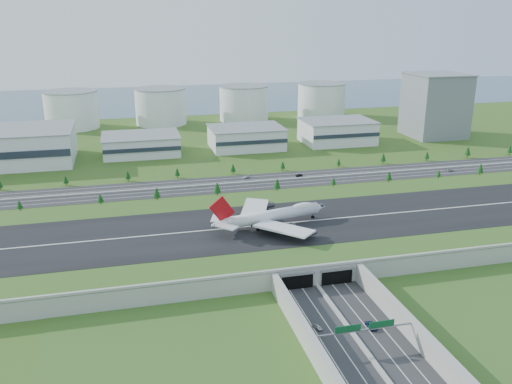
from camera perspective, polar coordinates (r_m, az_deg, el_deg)
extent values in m
plane|color=#3A5019|center=(268.97, 2.78, -4.95)|extent=(1200.00, 1200.00, 0.00)
cube|color=#969691|center=(267.41, 2.79, -4.16)|extent=(520.00, 100.00, 8.00)
cube|color=#355D1F|center=(265.88, 2.80, -3.35)|extent=(520.00, 100.00, 0.16)
cube|color=black|center=(265.83, 2.80, -3.32)|extent=(520.00, 58.00, 0.12)
cube|color=silver|center=(265.80, 2.80, -3.30)|extent=(520.00, 0.90, 0.02)
cube|color=#969691|center=(222.85, 6.44, -7.77)|extent=(520.00, 1.20, 1.20)
cube|color=#28282B|center=(179.98, 13.29, -18.37)|extent=(34.00, 120.00, 0.12)
cube|color=#969691|center=(179.75, 13.30, -18.27)|extent=(1.60, 120.00, 0.90)
cube|color=#969691|center=(178.69, 6.44, -16.68)|extent=(2.40, 100.00, 8.00)
cube|color=#969691|center=(192.72, 17.01, -14.60)|extent=(2.40, 100.00, 8.00)
cube|color=black|center=(222.04, 4.38, -9.36)|extent=(13.00, 1.20, 6.00)
cube|color=black|center=(227.45, 8.50, -8.81)|extent=(13.00, 1.20, 6.00)
cylinder|color=gray|center=(182.58, 5.63, -15.99)|extent=(0.70, 0.70, 7.00)
cylinder|color=gray|center=(196.92, 16.45, -13.94)|extent=(0.70, 0.70, 7.00)
cube|color=gray|center=(186.95, 11.35, -14.04)|extent=(38.00, 0.50, 0.50)
cube|color=#0C4C23|center=(183.91, 9.64, -14.01)|extent=(9.00, 0.30, 2.40)
cube|color=#0C4C23|center=(188.52, 13.09, -13.38)|extent=(9.00, 0.30, 2.40)
cube|color=#28282B|center=(355.38, -1.57, 0.94)|extent=(560.00, 36.00, 0.12)
cylinder|color=#3D2819|center=(332.46, -23.57, -1.69)|extent=(0.50, 0.50, 2.21)
cone|color=#103C13|center=(331.58, -23.63, -1.23)|extent=(3.43, 3.43, 4.41)
cylinder|color=#3D2819|center=(327.28, -16.01, -1.13)|extent=(0.50, 0.50, 2.36)
cone|color=#103C13|center=(326.33, -16.06, -0.63)|extent=(3.68, 3.68, 4.73)
cylinder|color=#3D2819|center=(327.15, -10.38, -0.66)|extent=(0.50, 0.50, 2.81)
cone|color=#103C13|center=(326.01, -10.42, -0.07)|extent=(4.38, 4.38, 5.63)
cylinder|color=#3D2819|center=(330.84, -4.09, -0.17)|extent=(0.50, 0.50, 2.97)
cone|color=#103C13|center=(329.66, -4.11, 0.45)|extent=(4.62, 4.62, 5.94)
cylinder|color=#3D2819|center=(338.87, 2.22, 0.30)|extent=(0.50, 0.50, 2.84)
cone|color=#103C13|center=(337.76, 2.23, 0.89)|extent=(4.42, 4.42, 5.68)
cylinder|color=#3D2819|center=(350.82, 8.14, 0.70)|extent=(0.50, 0.50, 2.18)
cone|color=#103C13|center=(349.99, 8.16, 1.14)|extent=(3.39, 3.39, 4.36)
cylinder|color=#3D2819|center=(366.63, 13.79, 1.16)|extent=(0.50, 0.50, 2.65)
cone|color=#103C13|center=(365.67, 13.83, 1.67)|extent=(4.13, 4.13, 5.31)
cylinder|color=#3D2819|center=(384.63, 18.63, 1.48)|extent=(0.50, 0.50, 2.09)
cone|color=#103C13|center=(383.91, 18.67, 1.86)|extent=(3.25, 3.25, 4.18)
cylinder|color=#3D2819|center=(402.25, 22.49, 1.81)|extent=(0.50, 0.50, 2.90)
cone|color=#103C13|center=(401.30, 22.56, 2.32)|extent=(4.52, 4.52, 5.81)
cylinder|color=#3D2819|center=(377.18, -25.30, 0.34)|extent=(0.50, 0.50, 2.20)
cone|color=#103C13|center=(376.41, -25.36, 0.75)|extent=(3.42, 3.42, 4.40)
cylinder|color=#3D2819|center=(370.93, -19.36, 0.81)|extent=(0.50, 0.50, 2.25)
cone|color=#103C13|center=(370.13, -19.41, 1.23)|extent=(3.50, 3.50, 4.50)
cylinder|color=#3D2819|center=(368.78, -13.32, 1.29)|extent=(0.50, 0.50, 2.46)
cone|color=#103C13|center=(367.90, -13.35, 1.75)|extent=(3.83, 3.83, 4.93)
cylinder|color=#3D2819|center=(370.19, -8.28, 1.65)|extent=(0.50, 0.50, 2.37)
cone|color=#103C13|center=(369.34, -8.30, 2.10)|extent=(3.68, 3.68, 4.73)
cylinder|color=#3D2819|center=(375.47, -2.44, 2.08)|extent=(0.50, 0.50, 2.51)
cone|color=#103C13|center=(374.58, -2.44, 2.55)|extent=(3.90, 3.90, 5.01)
cylinder|color=#3D2819|center=(383.84, 2.82, 2.43)|extent=(0.50, 0.50, 2.33)
cone|color=#103C13|center=(383.04, 2.82, 2.85)|extent=(3.62, 3.62, 4.66)
cylinder|color=#3D2819|center=(397.70, 8.68, 2.78)|extent=(0.50, 0.50, 2.07)
cone|color=#103C13|center=(397.01, 8.70, 3.15)|extent=(3.22, 3.22, 4.14)
cylinder|color=#3D2819|center=(412.05, 13.22, 3.09)|extent=(0.50, 0.50, 2.69)
cone|color=#103C13|center=(411.19, 13.25, 3.55)|extent=(4.18, 4.18, 5.37)
cylinder|color=#3D2819|center=(429.39, 17.52, 3.31)|extent=(0.50, 0.50, 2.38)
cone|color=#103C13|center=(428.65, 17.56, 3.70)|extent=(3.69, 3.69, 4.75)
cylinder|color=#3D2819|center=(448.09, 21.34, 3.54)|extent=(0.50, 0.50, 3.00)
cone|color=#103C13|center=(447.21, 21.40, 4.02)|extent=(4.66, 4.66, 5.99)
cylinder|color=#3D2819|center=(470.39, 25.10, 3.70)|extent=(0.50, 0.50, 2.61)
cone|color=#103C13|center=(469.66, 25.15, 4.09)|extent=(4.06, 4.06, 5.22)
cube|color=silver|center=(437.95, -12.00, 4.90)|extent=(58.00, 42.00, 15.00)
cube|color=silver|center=(448.10, -1.05, 5.73)|extent=(58.00, 42.00, 17.00)
cube|color=silver|center=(471.65, 8.53, 6.29)|extent=(58.00, 42.00, 19.00)
cube|color=slate|center=(515.91, 18.35, 8.64)|extent=(46.00, 46.00, 55.00)
cylinder|color=white|center=(555.79, -18.84, 8.18)|extent=(50.00, 50.00, 35.00)
cylinder|color=white|center=(554.89, -9.99, 8.86)|extent=(50.00, 50.00, 35.00)
cylinder|color=white|center=(566.87, -1.29, 9.32)|extent=(50.00, 50.00, 35.00)
cylinder|color=white|center=(590.96, 6.90, 9.56)|extent=(50.00, 50.00, 35.00)
cube|color=#39556D|center=(727.88, -8.15, 9.76)|extent=(1200.00, 260.00, 0.06)
cylinder|color=silver|center=(260.99, 1.70, -2.49)|extent=(50.17, 16.26, 5.73)
cone|color=silver|center=(273.81, 6.68, -1.60)|extent=(8.21, 7.12, 5.73)
cone|color=silver|center=(250.27, -3.76, -3.37)|extent=(9.96, 7.50, 5.73)
ellipsoid|color=silver|center=(268.18, 4.93, -1.50)|extent=(12.88, 6.96, 3.52)
cube|color=silver|center=(248.10, 2.97, -3.87)|extent=(27.08, 27.35, 1.41)
cube|color=silver|center=(273.25, -0.12, -1.71)|extent=(20.03, 29.20, 1.41)
cylinder|color=#38383D|center=(255.22, 3.67, -3.71)|extent=(5.12, 3.61, 2.68)
cylinder|color=#38383D|center=(249.93, 5.83, -4.26)|extent=(5.12, 3.61, 2.68)
cylinder|color=#38383D|center=(272.75, 1.44, -2.19)|extent=(5.12, 3.61, 2.68)
cylinder|color=#38383D|center=(283.21, 1.46, -1.40)|extent=(5.12, 3.61, 2.68)
cube|color=silver|center=(245.33, -3.04, -3.63)|extent=(10.59, 10.89, 0.54)
cube|color=silver|center=(255.35, -4.07, -2.75)|extent=(8.11, 11.01, 0.54)
cube|color=#A90B13|center=(248.16, -3.60, -1.88)|extent=(12.63, 3.50, 13.41)
cylinder|color=black|center=(273.54, 5.98, -2.64)|extent=(1.70, 0.63, 1.70)
cylinder|color=black|center=(258.80, 1.28, -3.79)|extent=(1.70, 0.63, 1.70)
cylinder|color=black|center=(263.53, 0.71, -3.37)|extent=(1.70, 0.63, 1.70)
cylinder|color=black|center=(256.55, 0.22, -3.99)|extent=(1.70, 0.63, 1.70)
cylinder|color=black|center=(261.32, -0.34, -3.56)|extent=(1.70, 0.63, 1.70)
imported|color=#A8A9AD|center=(198.06, 6.49, -13.93)|extent=(3.28, 4.74, 1.50)
imported|color=#0D2345|center=(201.84, 12.02, -13.54)|extent=(3.10, 6.30, 1.72)
imported|color=black|center=(370.83, 4.55, 1.78)|extent=(5.18, 2.84, 1.62)
imported|color=silver|center=(406.00, 19.76, 2.19)|extent=(5.48, 2.77, 1.48)
imported|color=silver|center=(365.89, -1.09, 1.60)|extent=(5.66, 4.14, 1.52)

